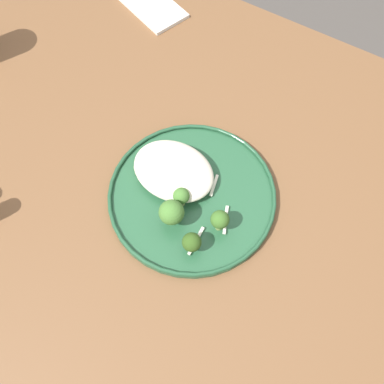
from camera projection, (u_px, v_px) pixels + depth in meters
The scene contains 16 objects.
ground at pixel (203, 305), 1.36m from camera, with size 6.00×6.00×0.00m, color #47423D.
wooden_dining_table at pixel (211, 234), 0.77m from camera, with size 1.40×1.00×0.74m.
dinner_plate at pixel (192, 195), 0.71m from camera, with size 0.29×0.29×0.02m.
noodle_bed at pixel (174, 171), 0.71m from camera, with size 0.15×0.11×0.04m.
seared_scallop_left_edge at pixel (165, 180), 0.71m from camera, with size 0.04×0.04×0.02m.
seared_scallop_rear_pale at pixel (180, 177), 0.72m from camera, with size 0.03×0.03×0.01m.
seared_scallop_large_seared at pixel (193, 170), 0.72m from camera, with size 0.03×0.03×0.01m.
seared_scallop_half_hidden at pixel (144, 168), 0.72m from camera, with size 0.03×0.03×0.02m.
broccoli_floret_left_leaning at pixel (220, 220), 0.65m from camera, with size 0.03×0.03×0.05m.
broccoli_floret_tall_stalk at pixel (172, 213), 0.66m from camera, with size 0.04×0.04×0.06m.
broccoli_floret_front_edge at pixel (181, 196), 0.68m from camera, with size 0.03×0.03×0.04m.
broccoli_floret_center_pile at pixel (194, 244), 0.64m from camera, with size 0.03×0.03×0.04m.
onion_sliver_short_strip at pixel (214, 185), 0.71m from camera, with size 0.04×0.01×0.00m, color silver.
onion_sliver_long_sliver at pixel (194, 240), 0.67m from camera, with size 0.05×0.01×0.00m, color silver.
onion_sliver_pale_crescent at pixel (227, 218), 0.69m from camera, with size 0.05×0.01×0.00m, color silver.
folded_napkin at pixel (153, 7), 0.93m from camera, with size 0.15×0.09×0.01m, color silver.
Camera 1 is at (0.12, -0.26, 1.39)m, focal length 38.59 mm.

